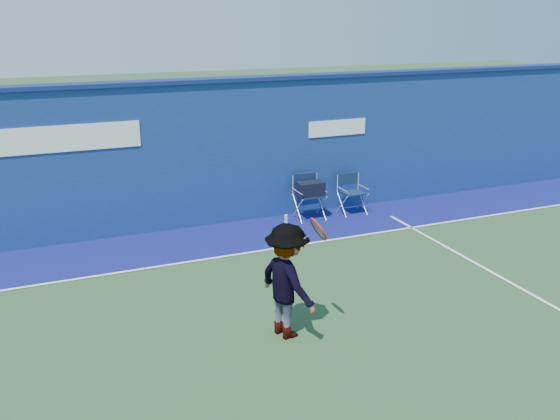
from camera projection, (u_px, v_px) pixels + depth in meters
name	position (u px, v px, depth m)	size (l,w,h in m)	color
ground	(268.00, 345.00, 8.13)	(80.00, 80.00, 0.00)	#294726
stadium_wall	(177.00, 155.00, 12.20)	(24.00, 0.50, 3.08)	navy
out_of_bounds_strip	(194.00, 243.00, 11.73)	(24.00, 1.80, 0.01)	#0E135A
court_lines	(253.00, 324.00, 8.65)	(24.00, 12.00, 0.01)	white
directors_chair_left	(309.00, 200.00, 13.02)	(0.58, 0.54, 0.98)	silver
directors_chair_right	(352.00, 201.00, 13.40)	(0.53, 0.48, 0.89)	silver
water_bottle	(286.00, 220.00, 12.65)	(0.07, 0.07, 0.25)	silver
tennis_player	(287.00, 281.00, 8.15)	(0.94, 1.19, 1.74)	#EA4738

